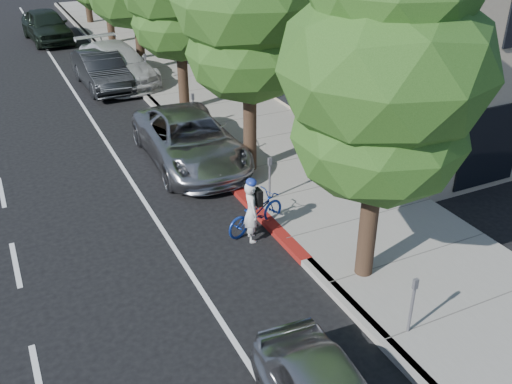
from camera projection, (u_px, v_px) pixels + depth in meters
ground at (286, 243)px, 14.28m from camera, size 120.00×120.00×0.00m
sidewalk at (238, 121)px, 21.46m from camera, size 4.60×56.00×0.15m
curb at (180, 131)px, 20.58m from camera, size 0.30×56.00×0.15m
curb_red_segment at (268, 222)px, 15.04m from camera, size 0.32×4.00×0.15m
street_tree_0 at (385, 73)px, 10.78m from camera, size 4.23×4.23×7.59m
street_tree_1 at (249, 4)px, 15.38m from camera, size 4.26×4.26×8.02m
cyclist at (251, 212)px, 14.06m from camera, size 0.50×0.65×1.60m
bicycle at (256, 213)px, 14.63m from camera, size 1.96×1.19×0.97m
silver_suv at (190, 140)px, 18.07m from camera, size 2.78×5.75×1.58m
dark_sedan at (102, 70)px, 24.89m from camera, size 1.81×4.80×1.57m
white_pickup at (117, 64)px, 25.57m from camera, size 2.99×5.98×1.67m
dark_suv_far at (46, 25)px, 32.36m from camera, size 2.53×5.37×1.78m
pedestrian at (248, 76)px, 23.16m from camera, size 1.13×1.13×1.85m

